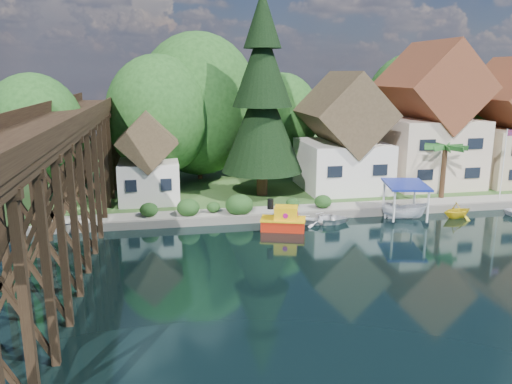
{
  "coord_description": "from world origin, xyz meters",
  "views": [
    {
      "loc": [
        -9.75,
        -28.58,
        11.38
      ],
      "look_at": [
        -3.22,
        6.0,
        2.93
      ],
      "focal_mm": 35.0,
      "sensor_mm": 36.0,
      "label": 1
    }
  ],
  "objects_px": {
    "house_left": "(343,140)",
    "boat_canopy": "(405,204)",
    "flagpole": "(505,157)",
    "shed": "(148,163)",
    "boat_yellow": "(457,209)",
    "house_center": "(429,124)",
    "palm_tree": "(445,149)",
    "trestle_bridge": "(66,167)",
    "conifer": "(262,99)",
    "tugboat": "(284,221)",
    "boat_white_a": "(324,218)"
  },
  "relations": [
    {
      "from": "house_left",
      "to": "boat_canopy",
      "type": "bearing_deg",
      "value": -77.93
    },
    {
      "from": "flagpole",
      "to": "house_left",
      "type": "bearing_deg",
      "value": 151.09
    },
    {
      "from": "flagpole",
      "to": "boat_canopy",
      "type": "bearing_deg",
      "value": -167.05
    },
    {
      "from": "shed",
      "to": "boat_yellow",
      "type": "xyz_separation_m",
      "value": [
        24.29,
        -8.21,
        -3.12
      ]
    },
    {
      "from": "house_left",
      "to": "house_center",
      "type": "bearing_deg",
      "value": 3.18
    },
    {
      "from": "flagpole",
      "to": "boat_yellow",
      "type": "distance_m",
      "value": 7.59
    },
    {
      "from": "shed",
      "to": "palm_tree",
      "type": "distance_m",
      "value": 25.72
    },
    {
      "from": "trestle_bridge",
      "to": "boat_canopy",
      "type": "height_order",
      "value": "trestle_bridge"
    },
    {
      "from": "conifer",
      "to": "boat_yellow",
      "type": "relative_size",
      "value": 6.67
    },
    {
      "from": "house_left",
      "to": "tugboat",
      "type": "bearing_deg",
      "value": -128.67
    },
    {
      "from": "boat_white_a",
      "to": "boat_canopy",
      "type": "bearing_deg",
      "value": -82.07
    },
    {
      "from": "house_center",
      "to": "house_left",
      "type": "bearing_deg",
      "value": -176.82
    },
    {
      "from": "boat_yellow",
      "to": "conifer",
      "type": "bearing_deg",
      "value": 46.55
    },
    {
      "from": "conifer",
      "to": "tugboat",
      "type": "relative_size",
      "value": 4.87
    },
    {
      "from": "house_center",
      "to": "boat_yellow",
      "type": "xyz_separation_m",
      "value": [
        -2.71,
        -10.21,
        -5.71
      ]
    },
    {
      "from": "conifer",
      "to": "tugboat",
      "type": "distance_m",
      "value": 12.32
    },
    {
      "from": "tugboat",
      "to": "boat_yellow",
      "type": "distance_m",
      "value": 14.47
    },
    {
      "from": "conifer",
      "to": "boat_yellow",
      "type": "distance_m",
      "value": 18.63
    },
    {
      "from": "house_left",
      "to": "palm_tree",
      "type": "height_order",
      "value": "house_left"
    },
    {
      "from": "trestle_bridge",
      "to": "boat_canopy",
      "type": "bearing_deg",
      "value": 3.8
    },
    {
      "from": "conifer",
      "to": "boat_white_a",
      "type": "bearing_deg",
      "value": -67.38
    },
    {
      "from": "house_center",
      "to": "boat_yellow",
      "type": "distance_m",
      "value": 12.01
    },
    {
      "from": "boat_canopy",
      "to": "tugboat",
      "type": "bearing_deg",
      "value": -174.16
    },
    {
      "from": "house_left",
      "to": "boat_white_a",
      "type": "height_order",
      "value": "house_left"
    },
    {
      "from": "flagpole",
      "to": "tugboat",
      "type": "relative_size",
      "value": 1.7
    },
    {
      "from": "shed",
      "to": "flagpole",
      "type": "distance_m",
      "value": 30.76
    },
    {
      "from": "flagpole",
      "to": "boat_yellow",
      "type": "relative_size",
      "value": 2.33
    },
    {
      "from": "shed",
      "to": "trestle_bridge",
      "type": "bearing_deg",
      "value": -118.19
    },
    {
      "from": "trestle_bridge",
      "to": "tugboat",
      "type": "relative_size",
      "value": 12.07
    },
    {
      "from": "tugboat",
      "to": "boat_white_a",
      "type": "distance_m",
      "value": 3.67
    },
    {
      "from": "palm_tree",
      "to": "trestle_bridge",
      "type": "bearing_deg",
      "value": -169.91
    },
    {
      "from": "palm_tree",
      "to": "boat_canopy",
      "type": "distance_m",
      "value": 7.57
    },
    {
      "from": "conifer",
      "to": "boat_canopy",
      "type": "xyz_separation_m",
      "value": [
        9.95,
        -8.0,
        -7.85
      ]
    },
    {
      "from": "flagpole",
      "to": "boat_canopy",
      "type": "xyz_separation_m",
      "value": [
        -10.34,
        -2.38,
        -3.08
      ]
    },
    {
      "from": "house_center",
      "to": "flagpole",
      "type": "relative_size",
      "value": 2.23
    },
    {
      "from": "house_left",
      "to": "flagpole",
      "type": "relative_size",
      "value": 1.77
    },
    {
      "from": "palm_tree",
      "to": "house_center",
      "type": "bearing_deg",
      "value": 74.87
    },
    {
      "from": "palm_tree",
      "to": "house_left",
      "type": "bearing_deg",
      "value": 143.79
    },
    {
      "from": "house_center",
      "to": "conifer",
      "type": "distance_m",
      "value": 17.28
    },
    {
      "from": "conifer",
      "to": "boat_yellow",
      "type": "xyz_separation_m",
      "value": [
        14.28,
        -8.54,
        -8.38
      ]
    },
    {
      "from": "tugboat",
      "to": "conifer",
      "type": "bearing_deg",
      "value": 88.86
    },
    {
      "from": "trestle_bridge",
      "to": "tugboat",
      "type": "height_order",
      "value": "trestle_bridge"
    },
    {
      "from": "shed",
      "to": "boat_canopy",
      "type": "distance_m",
      "value": 21.54
    },
    {
      "from": "boat_white_a",
      "to": "boat_canopy",
      "type": "height_order",
      "value": "boat_canopy"
    },
    {
      "from": "palm_tree",
      "to": "boat_white_a",
      "type": "xyz_separation_m",
      "value": [
        -12.08,
        -3.69,
        -4.49
      ]
    },
    {
      "from": "palm_tree",
      "to": "boat_canopy",
      "type": "bearing_deg",
      "value": -145.39
    },
    {
      "from": "trestle_bridge",
      "to": "conifer",
      "type": "bearing_deg",
      "value": 32.75
    },
    {
      "from": "trestle_bridge",
      "to": "shed",
      "type": "height_order",
      "value": "trestle_bridge"
    },
    {
      "from": "conifer",
      "to": "palm_tree",
      "type": "bearing_deg",
      "value": -15.42
    },
    {
      "from": "boat_white_a",
      "to": "house_left",
      "type": "bearing_deg",
      "value": -18.74
    }
  ]
}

